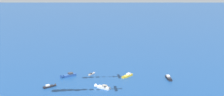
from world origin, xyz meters
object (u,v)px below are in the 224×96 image
at_px(motorboat_near_centre, 102,87).
at_px(motorboat_trailing, 127,76).
at_px(motorboat_outer_ring_a, 169,78).
at_px(motorboat_outer_ring_e, 92,74).
at_px(motorboat_inshore, 68,75).
at_px(motorboat_far_port, 50,86).

bearing_deg(motorboat_near_centre, motorboat_trailing, 99.00).
xyz_separation_m(motorboat_trailing, motorboat_outer_ring_a, (19.48, 13.53, 0.01)).
relative_size(motorboat_trailing, motorboat_outer_ring_e, 1.57).
xyz_separation_m(motorboat_inshore, motorboat_outer_ring_a, (43.86, 37.40, -0.08)).
bearing_deg(motorboat_outer_ring_a, motorboat_trailing, -145.23).
distance_m(motorboat_inshore, motorboat_outer_ring_a, 57.64).
height_order(motorboat_near_centre, motorboat_far_port, motorboat_near_centre).
height_order(motorboat_far_port, motorboat_outer_ring_e, motorboat_far_port).
bearing_deg(motorboat_inshore, motorboat_near_centre, 1.85).
distance_m(motorboat_inshore, motorboat_outer_ring_e, 14.23).
distance_m(motorboat_near_centre, motorboat_outer_ring_a, 39.78).
xyz_separation_m(motorboat_trailing, motorboat_outer_ring_e, (-17.74, -11.28, -0.24)).
distance_m(motorboat_far_port, motorboat_trailing, 43.99).
xyz_separation_m(motorboat_near_centre, motorboat_outer_ring_e, (-21.37, 11.68, -0.27)).
bearing_deg(motorboat_outer_ring_e, motorboat_inshore, -117.81).
bearing_deg(motorboat_near_centre, motorboat_outer_ring_e, 151.35).
relative_size(motorboat_near_centre, motorboat_inshore, 0.93).
height_order(motorboat_near_centre, motorboat_outer_ring_e, motorboat_near_centre).
bearing_deg(motorboat_outer_ring_e, motorboat_near_centre, -28.65).
distance_m(motorboat_far_port, motorboat_outer_ring_e, 29.62).
relative_size(motorboat_near_centre, motorboat_outer_ring_a, 1.16).
bearing_deg(motorboat_trailing, motorboat_outer_ring_a, 34.77).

